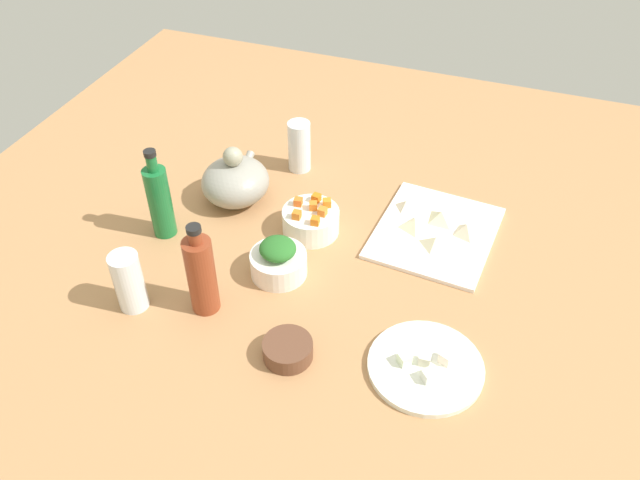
# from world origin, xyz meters

# --- Properties ---
(tabletop) EXTENTS (1.90, 1.90, 0.03)m
(tabletop) POSITION_xyz_m (0.00, 0.00, 0.01)
(tabletop) COLOR #AF7C4F
(tabletop) RESTS_ON ground
(cutting_board) EXTENTS (0.32, 0.28, 0.01)m
(cutting_board) POSITION_xyz_m (0.16, -0.22, 0.03)
(cutting_board) COLOR white
(cutting_board) RESTS_ON tabletop
(plate_tofu) EXTENTS (0.22, 0.22, 0.01)m
(plate_tofu) POSITION_xyz_m (-0.22, -0.29, 0.04)
(plate_tofu) COLOR white
(plate_tofu) RESTS_ON tabletop
(bowl_greens) EXTENTS (0.12, 0.12, 0.05)m
(bowl_greens) POSITION_xyz_m (-0.08, 0.07, 0.06)
(bowl_greens) COLOR white
(bowl_greens) RESTS_ON tabletop
(bowl_carrots) EXTENTS (0.13, 0.13, 0.06)m
(bowl_carrots) POSITION_xyz_m (0.08, 0.05, 0.06)
(bowl_carrots) COLOR white
(bowl_carrots) RESTS_ON tabletop
(bowl_small_side) EXTENTS (0.10, 0.10, 0.04)m
(bowl_small_side) POSITION_xyz_m (-0.28, -0.04, 0.05)
(bowl_small_side) COLOR brown
(bowl_small_side) RESTS_ON tabletop
(teapot) EXTENTS (0.18, 0.16, 0.15)m
(teapot) POSITION_xyz_m (0.13, 0.26, 0.09)
(teapot) COLOR gray
(teapot) RESTS_ON tabletop
(bottle_0) EXTENTS (0.05, 0.05, 0.22)m
(bottle_0) POSITION_xyz_m (-0.04, 0.36, 0.12)
(bottle_0) COLOR #196B32
(bottle_0) RESTS_ON tabletop
(bottle_1) EXTENTS (0.06, 0.06, 0.21)m
(bottle_1) POSITION_xyz_m (-0.22, 0.17, 0.12)
(bottle_1) COLOR brown
(bottle_1) RESTS_ON tabletop
(drinking_glass_0) EXTENTS (0.06, 0.06, 0.13)m
(drinking_glass_0) POSITION_xyz_m (0.30, 0.17, 0.10)
(drinking_glass_0) COLOR white
(drinking_glass_0) RESTS_ON tabletop
(drinking_glass_1) EXTENTS (0.06, 0.06, 0.13)m
(drinking_glass_1) POSITION_xyz_m (-0.27, 0.31, 0.10)
(drinking_glass_1) COLOR white
(drinking_glass_1) RESTS_ON tabletop
(carrot_cube_0) EXTENTS (0.02, 0.02, 0.02)m
(carrot_cube_0) POSITION_xyz_m (0.11, 0.02, 0.10)
(carrot_cube_0) COLOR orange
(carrot_cube_0) RESTS_ON bowl_carrots
(carrot_cube_1) EXTENTS (0.02, 0.02, 0.02)m
(carrot_cube_1) POSITION_xyz_m (0.09, 0.09, 0.10)
(carrot_cube_1) COLOR orange
(carrot_cube_1) RESTS_ON bowl_carrots
(carrot_cube_2) EXTENTS (0.02, 0.02, 0.02)m
(carrot_cube_2) POSITION_xyz_m (0.04, 0.07, 0.10)
(carrot_cube_2) COLOR orange
(carrot_cube_2) RESTS_ON bowl_carrots
(carrot_cube_3) EXTENTS (0.02, 0.02, 0.02)m
(carrot_cube_3) POSITION_xyz_m (0.09, 0.05, 0.10)
(carrot_cube_3) COLOR orange
(carrot_cube_3) RESTS_ON bowl_carrots
(carrot_cube_4) EXTENTS (0.02, 0.02, 0.02)m
(carrot_cube_4) POSITION_xyz_m (0.04, 0.03, 0.10)
(carrot_cube_4) COLOR orange
(carrot_cube_4) RESTS_ON bowl_carrots
(carrot_cube_5) EXTENTS (0.02, 0.02, 0.02)m
(carrot_cube_5) POSITION_xyz_m (0.07, 0.02, 0.10)
(carrot_cube_5) COLOR orange
(carrot_cube_5) RESTS_ON bowl_carrots
(carrot_cube_6) EXTENTS (0.02, 0.02, 0.02)m
(carrot_cube_6) POSITION_xyz_m (0.12, 0.05, 0.10)
(carrot_cube_6) COLOR orange
(carrot_cube_6) RESTS_ON bowl_carrots
(chopped_greens_mound) EXTENTS (0.11, 0.11, 0.04)m
(chopped_greens_mound) POSITION_xyz_m (-0.08, 0.07, 0.10)
(chopped_greens_mound) COLOR #286926
(chopped_greens_mound) RESTS_ON bowl_greens
(tofu_cube_0) EXTENTS (0.03, 0.03, 0.02)m
(tofu_cube_0) POSITION_xyz_m (-0.25, -0.30, 0.05)
(tofu_cube_0) COLOR white
(tofu_cube_0) RESTS_ON plate_tofu
(tofu_cube_1) EXTENTS (0.02, 0.02, 0.02)m
(tofu_cube_1) POSITION_xyz_m (-0.22, -0.29, 0.05)
(tofu_cube_1) COLOR silver
(tofu_cube_1) RESTS_ON plate_tofu
(tofu_cube_2) EXTENTS (0.03, 0.03, 0.02)m
(tofu_cube_2) POSITION_xyz_m (-0.23, -0.25, 0.05)
(tofu_cube_2) COLOR #E4F6CF
(tofu_cube_2) RESTS_ON plate_tofu
(tofu_cube_3) EXTENTS (0.03, 0.03, 0.02)m
(tofu_cube_3) POSITION_xyz_m (-0.20, -0.32, 0.05)
(tofu_cube_3) COLOR #F7E1CE
(tofu_cube_3) RESTS_ON plate_tofu
(dumpling_0) EXTENTS (0.07, 0.07, 0.03)m
(dumpling_0) POSITION_xyz_m (0.16, -0.17, 0.05)
(dumpling_0) COLOR beige
(dumpling_0) RESTS_ON cutting_board
(dumpling_1) EXTENTS (0.05, 0.05, 0.02)m
(dumpling_1) POSITION_xyz_m (0.22, -0.14, 0.05)
(dumpling_1) COLOR beige
(dumpling_1) RESTS_ON cutting_board
(dumpling_2) EXTENTS (0.06, 0.06, 0.03)m
(dumpling_2) POSITION_xyz_m (0.18, -0.29, 0.05)
(dumpling_2) COLOR beige
(dumpling_2) RESTS_ON cutting_board
(dumpling_3) EXTENTS (0.06, 0.06, 0.02)m
(dumpling_3) POSITION_xyz_m (0.11, -0.23, 0.05)
(dumpling_3) COLOR beige
(dumpling_3) RESTS_ON cutting_board
(dumpling_4) EXTENTS (0.07, 0.07, 0.03)m
(dumpling_4) POSITION_xyz_m (0.20, -0.23, 0.05)
(dumpling_4) COLOR beige
(dumpling_4) RESTS_ON cutting_board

